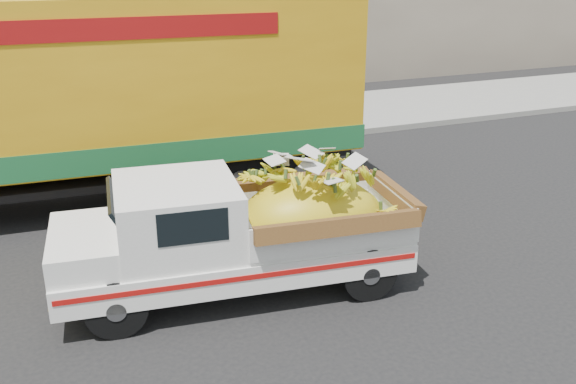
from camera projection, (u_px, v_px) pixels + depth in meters
name	position (u px, v px, depth m)	size (l,w,h in m)	color
ground	(111.00, 292.00, 9.04)	(100.00, 100.00, 0.00)	black
curb	(75.00, 163.00, 14.24)	(60.00, 0.25, 0.15)	gray
sidewalk	(68.00, 139.00, 16.06)	(60.00, 4.00, 0.14)	gray
pickup_truck	(259.00, 228.00, 8.88)	(4.93, 2.23, 1.67)	black
semi_trailer	(27.00, 97.00, 11.12)	(12.04, 3.13, 3.80)	black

